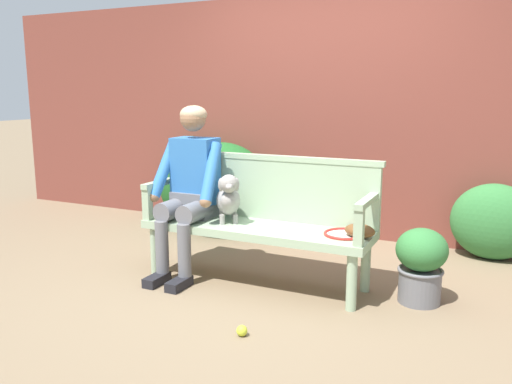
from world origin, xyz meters
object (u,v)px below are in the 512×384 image
(garden_bench, at_px, (256,233))
(tennis_racket, at_px, (347,233))
(dog_on_bench, at_px, (228,198))
(tennis_ball, at_px, (242,331))
(person_seated, at_px, (190,184))
(potted_plant, at_px, (421,263))
(baseball_glove, at_px, (360,231))

(garden_bench, relative_size, tennis_racket, 2.97)
(dog_on_bench, xyz_separation_m, tennis_ball, (0.52, -0.82, -0.61))
(person_seated, relative_size, tennis_racket, 2.27)
(garden_bench, xyz_separation_m, person_seated, (-0.56, -0.01, 0.33))
(person_seated, xyz_separation_m, potted_plant, (1.73, 0.16, -0.44))
(tennis_racket, xyz_separation_m, tennis_ball, (-0.38, -0.87, -0.43))
(baseball_glove, bearing_deg, potted_plant, 40.11)
(dog_on_bench, bearing_deg, person_seated, 179.12)
(dog_on_bench, xyz_separation_m, baseball_glove, (1.00, 0.03, -0.15))
(person_seated, height_order, tennis_racket, person_seated)
(potted_plant, bearing_deg, baseball_glove, -161.07)
(person_seated, bearing_deg, baseball_glove, 0.87)
(person_seated, distance_m, baseball_glove, 1.36)
(person_seated, xyz_separation_m, baseball_glove, (1.34, 0.02, -0.23))
(dog_on_bench, height_order, tennis_ball, dog_on_bench)
(person_seated, relative_size, dog_on_bench, 3.46)
(dog_on_bench, bearing_deg, tennis_racket, 3.57)
(garden_bench, xyz_separation_m, dog_on_bench, (-0.22, -0.02, 0.25))
(tennis_ball, bearing_deg, tennis_racket, 66.64)
(garden_bench, height_order, tennis_ball, garden_bench)
(person_seated, relative_size, tennis_ball, 20.00)
(person_seated, distance_m, tennis_ball, 1.38)
(tennis_racket, xyz_separation_m, baseball_glove, (0.10, -0.03, 0.04))
(tennis_racket, bearing_deg, baseball_glove, -17.32)
(garden_bench, bearing_deg, potted_plant, 6.99)
(baseball_glove, relative_size, tennis_ball, 3.33)
(potted_plant, bearing_deg, tennis_ball, -131.68)
(person_seated, xyz_separation_m, tennis_racket, (1.24, 0.05, -0.26))
(tennis_racket, bearing_deg, garden_bench, -176.73)
(dog_on_bench, distance_m, potted_plant, 1.45)
(dog_on_bench, relative_size, potted_plant, 0.73)
(tennis_ball, height_order, potted_plant, potted_plant)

